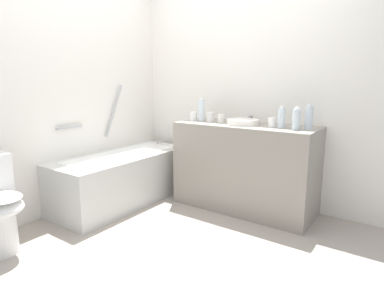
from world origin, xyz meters
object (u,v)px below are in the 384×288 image
at_px(sink_basin, 243,122).
at_px(bathtub, 124,176).
at_px(drinking_glass_2, 210,117).
at_px(water_bottle_3, 201,110).
at_px(water_bottle_2, 281,118).
at_px(drinking_glass_3, 194,116).
at_px(water_bottle_1, 309,118).
at_px(drinking_glass_1, 221,119).
at_px(sink_faucet, 251,119).
at_px(drinking_glass_0, 272,123).
at_px(water_bottle_0, 296,119).

bearing_deg(sink_basin, bathtub, 115.67).
bearing_deg(drinking_glass_2, water_bottle_3, 87.39).
distance_m(water_bottle_2, drinking_glass_2, 0.78).
xyz_separation_m(sink_basin, drinking_glass_3, (-0.03, 0.59, 0.02)).
height_order(water_bottle_1, drinking_glass_2, water_bottle_1).
xyz_separation_m(water_bottle_1, water_bottle_2, (-0.05, 0.23, -0.01)).
xyz_separation_m(drinking_glass_1, drinking_glass_3, (-0.02, 0.34, 0.00)).
relative_size(sink_faucet, water_bottle_1, 0.66).
relative_size(sink_faucet, drinking_glass_3, 1.57).
height_order(sink_basin, drinking_glass_0, drinking_glass_0).
bearing_deg(drinking_glass_0, drinking_glass_2, 88.59).
height_order(sink_faucet, drinking_glass_3, drinking_glass_3).
relative_size(sink_basin, drinking_glass_3, 3.31).
height_order(bathtub, water_bottle_2, bathtub).
relative_size(drinking_glass_1, drinking_glass_3, 0.92).
distance_m(water_bottle_1, drinking_glass_0, 0.33).
xyz_separation_m(sink_basin, drinking_glass_1, (-0.01, 0.25, 0.02)).
relative_size(bathtub, drinking_glass_2, 15.46).
bearing_deg(sink_basin, sink_faucet, 0.00).
height_order(bathtub, water_bottle_0, bathtub).
bearing_deg(drinking_glass_0, drinking_glass_3, 89.93).
bearing_deg(drinking_glass_3, water_bottle_1, -87.41).
height_order(bathtub, water_bottle_3, bathtub).
height_order(water_bottle_0, water_bottle_2, same).
relative_size(water_bottle_2, water_bottle_3, 0.82).
height_order(bathtub, drinking_glass_1, bathtub).
relative_size(water_bottle_0, drinking_glass_3, 2.10).
height_order(bathtub, sink_faucet, bathtub).
bearing_deg(sink_faucet, drinking_glass_3, 110.35).
height_order(water_bottle_2, drinking_glass_0, water_bottle_2).
bearing_deg(water_bottle_2, water_bottle_3, 89.21).
xyz_separation_m(water_bottle_1, drinking_glass_2, (-0.04, 1.01, -0.06)).
relative_size(water_bottle_3, drinking_glass_3, 2.56).
distance_m(drinking_glass_2, drinking_glass_3, 0.21).
relative_size(sink_basin, water_bottle_0, 1.57).
bearing_deg(water_bottle_3, water_bottle_2, -90.79).
distance_m(bathtub, water_bottle_3, 1.12).
distance_m(drinking_glass_0, drinking_glass_2, 0.69).
bearing_deg(water_bottle_0, drinking_glass_0, 82.77).
height_order(bathtub, drinking_glass_2, bathtub).
bearing_deg(water_bottle_3, drinking_glass_3, 103.45).
relative_size(water_bottle_2, drinking_glass_1, 2.29).
height_order(sink_basin, water_bottle_1, water_bottle_1).
height_order(bathtub, drinking_glass_0, bathtub).
distance_m(sink_faucet, drinking_glass_2, 0.43).
xyz_separation_m(bathtub, water_bottle_2, (0.54, -1.56, 0.70)).
distance_m(water_bottle_0, water_bottle_2, 0.15).
bearing_deg(water_bottle_3, water_bottle_1, -88.28).
bearing_deg(drinking_glass_0, water_bottle_0, -97.23).
relative_size(sink_basin, drinking_glass_2, 3.14).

